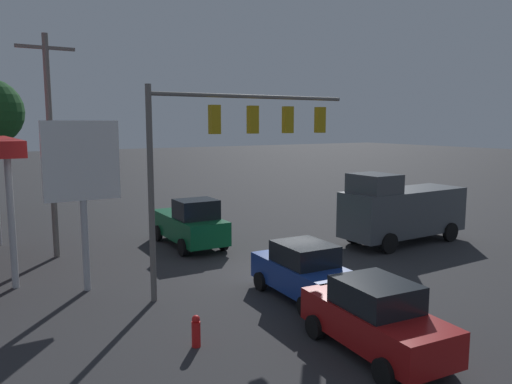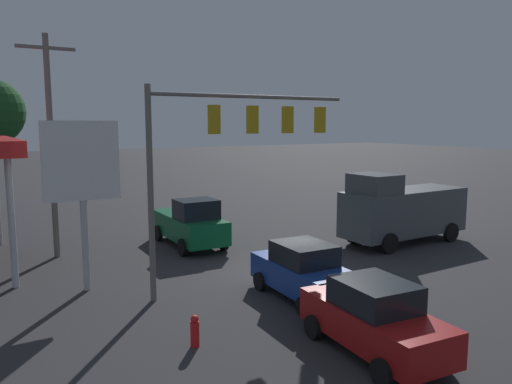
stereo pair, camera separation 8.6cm
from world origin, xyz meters
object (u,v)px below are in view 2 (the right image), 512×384
object	(u,v)px
sedan_far	(304,271)
delivery_truck	(401,210)
pickup_parked	(191,224)
utility_pole	(51,142)
fire_hydrant	(195,331)
traffic_signal_assembly	(235,137)
sedan_waiting	(374,318)
price_sign	(82,168)

from	to	relation	value
sedan_far	delivery_truck	bearing A→B (deg)	116.77
pickup_parked	utility_pole	bearing A→B (deg)	-101.09
fire_hydrant	utility_pole	bearing A→B (deg)	-82.23
utility_pole	delivery_truck	size ratio (longest dim) A/B	1.42
traffic_signal_assembly	sedan_far	bearing A→B (deg)	118.59
traffic_signal_assembly	pickup_parked	xyz separation A→B (m)	(-0.96, -6.32, -4.37)
traffic_signal_assembly	utility_pole	world-z (taller)	utility_pole
fire_hydrant	traffic_signal_assembly	bearing A→B (deg)	-130.64
traffic_signal_assembly	fire_hydrant	bearing A→B (deg)	49.36
sedan_waiting	sedan_far	xyz separation A→B (m)	(-0.87, -4.25, 0.00)
traffic_signal_assembly	sedan_far	distance (m)	5.31
price_sign	pickup_parked	xyz separation A→B (m)	(-5.81, -4.05, -3.28)
utility_pole	sedan_far	size ratio (longest dim) A/B	2.17
price_sign	delivery_truck	bearing A→B (deg)	177.15
delivery_truck	pickup_parked	bearing A→B (deg)	-28.62
traffic_signal_assembly	price_sign	xyz separation A→B (m)	(4.85, -2.27, -1.08)
traffic_signal_assembly	sedan_waiting	xyz separation A→B (m)	(-0.45, 6.68, -4.53)
traffic_signal_assembly	pickup_parked	world-z (taller)	traffic_signal_assembly
utility_pole	delivery_truck	distance (m)	16.75
sedan_waiting	delivery_truck	bearing A→B (deg)	134.52
delivery_truck	sedan_far	world-z (taller)	delivery_truck
pickup_parked	fire_hydrant	size ratio (longest dim) A/B	5.96
price_sign	sedan_far	bearing A→B (deg)	142.69
sedan_waiting	fire_hydrant	xyz separation A→B (m)	(3.85, -2.72, -0.51)
delivery_truck	fire_hydrant	world-z (taller)	delivery_truck
price_sign	pickup_parked	bearing A→B (deg)	-145.12
price_sign	sedan_waiting	distance (m)	10.96
sedan_waiting	fire_hydrant	bearing A→B (deg)	-120.70
utility_pole	sedan_waiting	distance (m)	15.86
sedan_far	sedan_waiting	bearing A→B (deg)	-8.81
traffic_signal_assembly	pickup_parked	distance (m)	7.74
pickup_parked	fire_hydrant	bearing A→B (deg)	-21.77
traffic_signal_assembly	utility_pole	size ratio (longest dim) A/B	0.82
utility_pole	price_sign	bearing A→B (deg)	91.43
price_sign	fire_hydrant	size ratio (longest dim) A/B	6.87
pickup_parked	sedan_far	distance (m)	8.76
delivery_truck	pickup_parked	world-z (taller)	delivery_truck
price_sign	sedan_far	world-z (taller)	price_sign
sedan_waiting	pickup_parked	xyz separation A→B (m)	(-0.51, -13.00, 0.16)
delivery_truck	sedan_far	bearing A→B (deg)	22.73
sedan_waiting	pickup_parked	bearing A→B (deg)	-177.73
utility_pole	pickup_parked	bearing A→B (deg)	167.68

